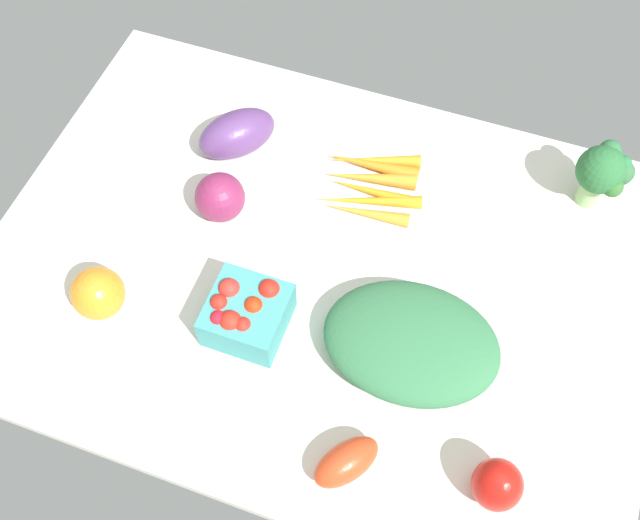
% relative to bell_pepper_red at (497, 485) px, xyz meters
% --- Properties ---
extents(tablecloth, '(1.04, 0.76, 0.02)m').
position_rel_bell_pepper_red_xyz_m(tablecloth, '(0.33, -0.25, -0.05)').
color(tablecloth, silver).
rests_on(tablecloth, ground).
extents(bell_pepper_red, '(0.09, 0.09, 0.08)m').
position_rel_bell_pepper_red_xyz_m(bell_pepper_red, '(0.00, 0.00, 0.00)').
color(bell_pepper_red, red).
rests_on(bell_pepper_red, tablecloth).
extents(eggplant, '(0.15, 0.15, 0.08)m').
position_rel_bell_pepper_red_xyz_m(eggplant, '(0.54, -0.43, -0.00)').
color(eggplant, '#59366F').
rests_on(eggplant, tablecloth).
extents(broccoli_head, '(0.09, 0.09, 0.12)m').
position_rel_bell_pepper_red_xyz_m(broccoli_head, '(-0.05, -0.52, 0.04)').
color(broccoli_head, '#94BF79').
rests_on(broccoli_head, tablecloth).
extents(carrot_bunch, '(0.18, 0.16, 0.03)m').
position_rel_bell_pepper_red_xyz_m(carrot_bunch, '(0.30, -0.43, -0.03)').
color(carrot_bunch, orange).
rests_on(carrot_bunch, tablecloth).
extents(red_onion_center, '(0.08, 0.08, 0.08)m').
position_rel_bell_pepper_red_xyz_m(red_onion_center, '(0.52, -0.30, -0.00)').
color(red_onion_center, '#83254F').
rests_on(red_onion_center, tablecloth).
extents(leafy_greens_clump, '(0.27, 0.21, 0.07)m').
position_rel_bell_pepper_red_xyz_m(leafy_greens_clump, '(0.16, -0.16, -0.01)').
color(leafy_greens_clump, '#326F45').
rests_on(leafy_greens_clump, tablecloth).
extents(roma_tomato, '(0.10, 0.11, 0.05)m').
position_rel_bell_pepper_red_xyz_m(roma_tomato, '(0.19, 0.03, -0.02)').
color(roma_tomato, red).
rests_on(roma_tomato, tablecloth).
extents(heirloom_tomato_orange, '(0.08, 0.08, 0.08)m').
position_rel_bell_pepper_red_xyz_m(heirloom_tomato_orange, '(0.62, -0.08, -0.00)').
color(heirloom_tomato_orange, orange).
rests_on(heirloom_tomato_orange, tablecloth).
extents(berry_basket, '(0.11, 0.11, 0.08)m').
position_rel_bell_pepper_red_xyz_m(berry_basket, '(0.40, -0.12, -0.00)').
color(berry_basket, teal).
rests_on(berry_basket, tablecloth).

